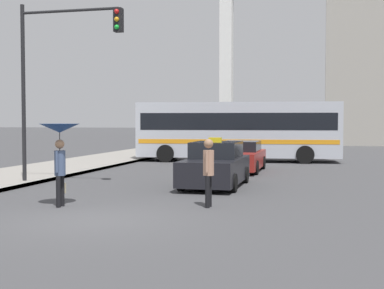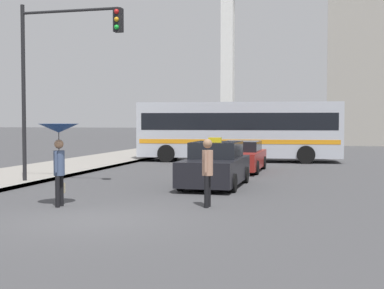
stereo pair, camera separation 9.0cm
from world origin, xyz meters
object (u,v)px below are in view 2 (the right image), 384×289
Objects in this scene: city_bus at (239,129)px; sedan_red at (241,157)px; traffic_light at (60,60)px; monument_cross at (228,15)px; taxi at (215,166)px; pedestrian_man at (208,167)px; pedestrian_with_umbrella at (59,140)px.

sedan_red is at bearing -175.79° from city_bus.
traffic_light is 23.24m from monument_cross.
taxi is 4.47m from pedestrian_man.
taxi is at bearing 11.19° from traffic_light.
monument_cross is at bearing -77.49° from sedan_red.
pedestrian_man is at bearing -29.14° from traffic_light.
city_bus is at bearing -171.43° from pedestrian_man.
taxi is at bearing 179.13° from city_bus.
pedestrian_man is at bearing -179.79° from city_bus.
city_bus is 5.15× the size of pedestrian_with_umbrella.
traffic_light is at bearing 155.16° from city_bus.
pedestrian_with_umbrella is (-3.12, -5.27, 1.07)m from taxi.
monument_cross is at bearing 7.84° from city_bus.
pedestrian_man reaches higher than sedan_red.
sedan_red is 0.39× the size of city_bus.
pedestrian_with_umbrella is at bearing -74.86° from pedestrian_man.
sedan_red is 18.66m from monument_cross.
pedestrian_man is 27.65m from monument_cross.
pedestrian_man reaches higher than taxi.
monument_cross reaches higher than traffic_light.
pedestrian_with_umbrella is 0.12× the size of monument_cross.
monument_cross is at bearing -168.46° from pedestrian_man.
traffic_light is at bearing -94.70° from monument_cross.
pedestrian_man is (0.68, -10.10, 0.43)m from sedan_red.
pedestrian_man is at bearing 99.01° from taxi.
city_bus is 13.12m from monument_cross.
pedestrian_with_umbrella is at bearing 166.90° from city_bus.
taxi is 1.95× the size of pedestrian_with_umbrella.
pedestrian_with_umbrella is at bearing 59.37° from taxi.
pedestrian_with_umbrella is 5.43m from traffic_light.
pedestrian_with_umbrella reaches higher than pedestrian_man.
sedan_red is 0.25× the size of monument_cross.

